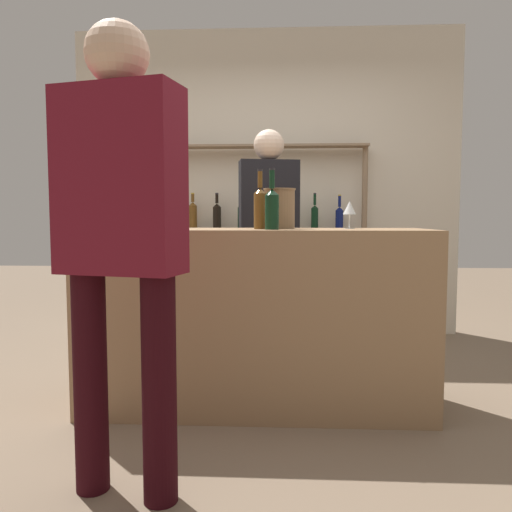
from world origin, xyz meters
The scene contains 13 objects.
ground_plane centered at (0.00, 0.00, 0.00)m, with size 16.00×16.00×0.00m, color #7A6651.
bar_counter centered at (0.00, 0.00, 0.51)m, with size 1.94×0.61×1.02m, color #997551.
back_wall centered at (0.00, 1.90, 1.40)m, with size 3.54×0.12×2.80m, color beige.
back_shelf centered at (-0.02, 1.72, 1.13)m, with size 1.83×0.18×1.73m.
counter_bottle_0 centered at (0.02, -0.03, 1.15)m, with size 0.07×0.07×0.33m.
counter_bottle_1 centered at (-0.82, -0.01, 1.15)m, with size 0.08×0.08×0.35m.
counter_bottle_2 centered at (0.09, -0.13, 1.14)m, with size 0.08×0.08×0.33m.
counter_bottle_3 centered at (-0.82, 0.15, 1.16)m, with size 0.07×0.07×0.35m.
wine_glass centered at (0.53, 0.08, 1.14)m, with size 0.08×0.08×0.16m.
ice_bucket centered at (0.13, 0.10, 1.14)m, with size 0.19×0.19×0.23m.
cork_jar centered at (-0.65, 0.14, 1.10)m, with size 0.13×0.13×0.15m.
customer_left centered at (-0.46, -0.96, 1.06)m, with size 0.50×0.31×1.81m.
server_behind_counter centered at (0.05, 0.94, 1.03)m, with size 0.46×0.27×1.74m.
Camera 1 is at (0.14, -2.81, 1.09)m, focal length 35.00 mm.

